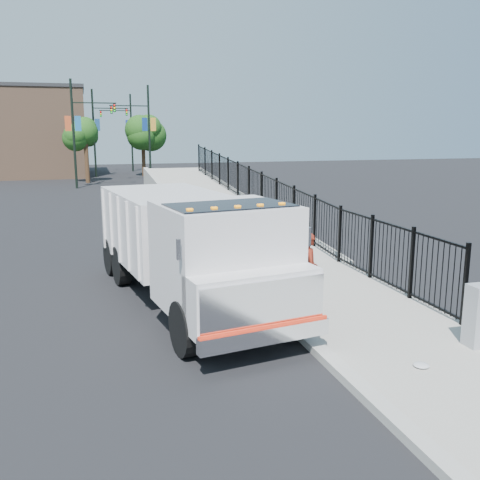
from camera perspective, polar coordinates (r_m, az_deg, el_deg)
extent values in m
plane|color=black|center=(12.85, 4.14, -8.05)|extent=(120.00, 120.00, 0.00)
cube|color=#9E998E|center=(11.97, 16.36, -9.71)|extent=(3.55, 12.00, 0.12)
cube|color=#ADAAA3|center=(11.09, 7.78, -10.95)|extent=(0.30, 12.00, 0.16)
cube|color=#9E998E|center=(28.39, -3.01, 2.87)|extent=(3.95, 24.06, 3.19)
cube|color=black|center=(24.83, 2.29, 3.71)|extent=(0.10, 28.00, 1.80)
cube|color=black|center=(13.86, -5.86, -3.96)|extent=(2.27, 7.60, 0.24)
cube|color=silver|center=(11.29, -1.67, -1.71)|extent=(2.95, 2.81, 2.21)
cube|color=silver|center=(10.23, 1.46, -6.35)|extent=(2.69, 1.17, 1.11)
cube|color=silver|center=(9.88, 2.53, -7.01)|extent=(2.53, 0.49, 0.94)
cube|color=silver|center=(10.00, 2.75, -10.16)|extent=(2.65, 0.61, 0.31)
cube|color=red|center=(9.94, 2.75, -9.27)|extent=(2.63, 0.47, 0.07)
cube|color=black|center=(10.90, -1.11, 1.38)|extent=(2.63, 1.80, 0.94)
cube|color=silver|center=(14.95, -7.78, 1.50)|extent=(3.35, 5.01, 1.88)
cube|color=silver|center=(9.69, -6.58, -1.01)|extent=(0.08, 0.08, 0.39)
cube|color=silver|center=(10.86, 7.37, 0.35)|extent=(0.08, 0.08, 0.39)
cube|color=orange|center=(10.11, -5.39, 3.18)|extent=(0.12, 0.10, 0.07)
cube|color=orange|center=(10.28, -2.77, 3.37)|extent=(0.12, 0.10, 0.07)
cube|color=orange|center=(10.48, -0.25, 3.54)|extent=(0.12, 0.10, 0.07)
cube|color=orange|center=(10.70, 2.17, 3.69)|extent=(0.12, 0.10, 0.07)
cube|color=orange|center=(10.93, 4.50, 3.84)|extent=(0.12, 0.10, 0.07)
cylinder|color=black|center=(10.54, -5.80, -9.38)|extent=(0.52, 1.15, 1.11)
cylinder|color=black|center=(11.46, 5.32, -7.61)|extent=(0.52, 1.15, 1.11)
cylinder|color=black|center=(15.53, -12.49, -2.68)|extent=(0.52, 1.15, 1.11)
cylinder|color=black|center=(16.17, -4.45, -1.87)|extent=(0.52, 1.15, 1.11)
cylinder|color=black|center=(16.69, -13.43, -1.73)|extent=(0.52, 1.15, 1.11)
cylinder|color=black|center=(17.29, -5.88, -1.01)|extent=(0.52, 1.15, 1.11)
imported|color=maroon|center=(12.73, 7.32, -3.33)|extent=(0.54, 0.74, 1.87)
ellipsoid|color=silver|center=(10.44, 18.76, -12.52)|extent=(0.29, 0.29, 0.07)
cylinder|color=black|center=(42.22, -17.32, 10.69)|extent=(0.18, 0.18, 8.00)
cube|color=black|center=(42.27, -15.28, 13.93)|extent=(3.20, 0.08, 0.08)
cube|color=black|center=(42.31, -13.25, 13.55)|extent=(0.18, 0.22, 0.60)
cube|color=#1D649A|center=(42.21, -16.90, 11.80)|extent=(0.45, 0.04, 1.10)
cube|color=#C64821|center=(42.22, -17.87, 11.75)|extent=(0.45, 0.04, 1.10)
cylinder|color=black|center=(46.71, -9.65, 11.09)|extent=(0.18, 0.18, 8.00)
cube|color=black|center=(46.60, -11.76, 13.84)|extent=(3.20, 0.08, 0.08)
cube|color=black|center=(46.49, -13.56, 13.34)|extent=(0.18, 0.22, 0.60)
cube|color=gold|center=(46.76, -9.25, 12.08)|extent=(0.45, 0.04, 1.10)
cube|color=navy|center=(46.68, -10.12, 12.06)|extent=(0.45, 0.04, 1.10)
cylinder|color=black|center=(52.14, -15.31, 10.89)|extent=(0.18, 0.18, 8.00)
cube|color=black|center=(52.24, -13.64, 13.50)|extent=(3.20, 0.08, 0.08)
cube|color=black|center=(52.32, -12.01, 13.18)|extent=(0.18, 0.22, 0.60)
cube|color=navy|center=(52.15, -14.96, 11.79)|extent=(0.45, 0.04, 1.10)
cube|color=#E2AD07|center=(52.14, -15.75, 11.74)|extent=(0.45, 0.04, 1.10)
cylinder|color=black|center=(58.37, -11.49, 11.10)|extent=(0.18, 0.18, 8.00)
cube|color=black|center=(58.29, -13.19, 13.29)|extent=(3.20, 0.08, 0.08)
cube|color=black|center=(58.22, -14.63, 12.88)|extent=(0.18, 0.22, 0.60)
cube|color=orange|center=(58.41, -11.17, 11.90)|extent=(0.45, 0.04, 1.10)
cube|color=navy|center=(58.35, -11.87, 11.87)|extent=(0.45, 0.04, 1.10)
cylinder|color=#382314|center=(46.55, -16.01, 7.85)|extent=(0.36, 0.36, 3.20)
sphere|color=#194714|center=(46.48, -16.18, 10.80)|extent=(2.37, 2.37, 2.37)
cylinder|color=#382314|center=(52.17, -10.24, 8.47)|extent=(0.36, 0.36, 3.20)
sphere|color=#194714|center=(52.10, -10.34, 11.11)|extent=(2.77, 2.77, 2.77)
cylinder|color=#382314|center=(60.34, -16.19, 8.60)|extent=(0.36, 0.36, 3.20)
sphere|color=#194714|center=(60.28, -16.33, 10.88)|extent=(2.54, 2.54, 2.54)
cube|color=#8C664C|center=(55.54, -21.44, 10.53)|extent=(10.00, 10.00, 8.00)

